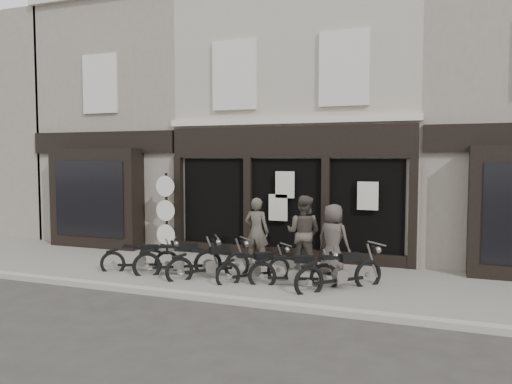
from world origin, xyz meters
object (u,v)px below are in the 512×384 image
(motorcycle_5, at_px, (340,275))
(advert_sign_post, at_px, (166,217))
(man_centre, at_px, (304,233))
(motorcycle_3, at_px, (255,270))
(motorcycle_1, at_px, (179,262))
(motorcycle_0, at_px, (141,261))
(motorcycle_4, at_px, (294,274))
(man_left, at_px, (257,232))
(man_right, at_px, (333,239))
(motorcycle_2, at_px, (210,265))

(motorcycle_5, xyz_separation_m, advert_sign_post, (-5.63, 2.05, 0.81))
(man_centre, bearing_deg, motorcycle_3, 69.03)
(motorcycle_1, distance_m, advert_sign_post, 2.73)
(motorcycle_3, height_order, advert_sign_post, advert_sign_post)
(motorcycle_0, xyz_separation_m, motorcycle_4, (4.08, -0.03, 0.01))
(man_centre, bearing_deg, man_left, 3.92)
(man_centre, xyz_separation_m, man_right, (0.82, -0.22, -0.09))
(motorcycle_1, bearing_deg, motorcycle_0, 150.70)
(motorcycle_1, height_order, motorcycle_2, motorcycle_1)
(advert_sign_post, bearing_deg, man_left, -8.81)
(motorcycle_5, bearing_deg, motorcycle_2, 135.15)
(man_left, bearing_deg, motorcycle_0, 32.48)
(motorcycle_2, xyz_separation_m, motorcycle_3, (1.14, 0.07, -0.04))
(motorcycle_0, xyz_separation_m, man_left, (2.54, 1.65, 0.65))
(motorcycle_4, relative_size, man_centre, 1.05)
(motorcycle_0, relative_size, motorcycle_4, 0.92)
(motorcycle_0, bearing_deg, man_right, -8.28)
(motorcycle_0, xyz_separation_m, motorcycle_2, (1.95, 0.02, 0.03))
(motorcycle_2, height_order, man_left, man_left)
(motorcycle_0, bearing_deg, man_centre, -2.16)
(man_left, relative_size, man_centre, 0.95)
(motorcycle_3, distance_m, man_right, 2.13)
(motorcycle_1, distance_m, motorcycle_4, 3.01)
(motorcycle_2, distance_m, man_centre, 2.56)
(man_left, height_order, advert_sign_post, advert_sign_post)
(motorcycle_4, relative_size, advert_sign_post, 0.79)
(motorcycle_3, relative_size, man_centre, 0.82)
(motorcycle_3, relative_size, motorcycle_4, 0.78)
(motorcycle_3, height_order, motorcycle_5, motorcycle_5)
(motorcycle_3, bearing_deg, motorcycle_1, 133.93)
(motorcycle_3, xyz_separation_m, motorcycle_5, (2.03, -0.03, 0.06))
(motorcycle_4, relative_size, man_right, 1.15)
(motorcycle_1, height_order, man_right, man_right)
(motorcycle_2, xyz_separation_m, man_centre, (1.90, 1.58, 0.67))
(motorcycle_0, distance_m, man_left, 3.10)
(motorcycle_0, bearing_deg, motorcycle_1, -22.30)
(man_left, bearing_deg, motorcycle_2, 69.53)
(motorcycle_2, distance_m, man_right, 3.10)
(motorcycle_3, relative_size, motorcycle_5, 0.88)
(man_right, height_order, advert_sign_post, advert_sign_post)
(motorcycle_0, distance_m, advert_sign_post, 2.33)
(advert_sign_post, bearing_deg, motorcycle_2, -40.56)
(motorcycle_3, relative_size, advert_sign_post, 0.62)
(advert_sign_post, bearing_deg, man_right, -8.22)
(motorcycle_5, relative_size, advert_sign_post, 0.70)
(motorcycle_5, bearing_deg, motorcycle_4, 139.56)
(motorcycle_3, bearing_deg, motorcycle_0, 134.31)
(motorcycle_5, bearing_deg, advert_sign_post, 114.41)
(man_left, bearing_deg, man_right, 172.36)
(motorcycle_0, distance_m, motorcycle_2, 1.95)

